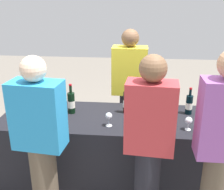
# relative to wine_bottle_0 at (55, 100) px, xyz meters

# --- Properties ---
(ground_plane) EXTENTS (12.00, 12.00, 0.00)m
(ground_plane) POSITION_rel_wine_bottle_0_xyz_m (0.65, -0.16, -0.84)
(ground_plane) COLOR slate
(tasting_table) EXTENTS (2.35, 0.80, 0.74)m
(tasting_table) POSITION_rel_wine_bottle_0_xyz_m (0.65, -0.16, -0.47)
(tasting_table) COLOR black
(tasting_table) RESTS_ON ground_plane
(wine_bottle_0) EXTENTS (0.07, 0.07, 0.29)m
(wine_bottle_0) POSITION_rel_wine_bottle_0_xyz_m (0.00, 0.00, 0.00)
(wine_bottle_0) COLOR black
(wine_bottle_0) RESTS_ON tasting_table
(wine_bottle_1) EXTENTS (0.08, 0.08, 0.33)m
(wine_bottle_1) POSITION_rel_wine_bottle_0_xyz_m (0.21, -0.09, 0.01)
(wine_bottle_1) COLOR black
(wine_bottle_1) RESTS_ON tasting_table
(wine_bottle_2) EXTENTS (0.07, 0.07, 0.33)m
(wine_bottle_2) POSITION_rel_wine_bottle_0_xyz_m (0.80, -0.02, 0.02)
(wine_bottle_2) COLOR black
(wine_bottle_2) RESTS_ON tasting_table
(wine_bottle_3) EXTENTS (0.07, 0.07, 0.30)m
(wine_bottle_3) POSITION_rel_wine_bottle_0_xyz_m (1.47, 0.01, 0.00)
(wine_bottle_3) COLOR black
(wine_bottle_3) RESTS_ON tasting_table
(wine_glass_0) EXTENTS (0.07, 0.07, 0.14)m
(wine_glass_0) POSITION_rel_wine_bottle_0_xyz_m (0.64, -0.36, -0.00)
(wine_glass_0) COLOR silver
(wine_glass_0) RESTS_ON tasting_table
(wine_glass_1) EXTENTS (0.07, 0.07, 0.13)m
(wine_glass_1) POSITION_rel_wine_bottle_0_xyz_m (1.00, -0.24, -0.01)
(wine_glass_1) COLOR silver
(wine_glass_1) RESTS_ON tasting_table
(wine_glass_2) EXTENTS (0.07, 0.07, 0.13)m
(wine_glass_2) POSITION_rel_wine_bottle_0_xyz_m (1.41, -0.37, -0.01)
(wine_glass_2) COLOR silver
(wine_glass_2) RESTS_ON tasting_table
(server_pouring) EXTENTS (0.43, 0.24, 1.58)m
(server_pouring) POSITION_rel_wine_bottle_0_xyz_m (0.81, 0.49, 0.00)
(server_pouring) COLOR black
(server_pouring) RESTS_ON ground_plane
(guest_0) EXTENTS (0.44, 0.27, 1.53)m
(guest_0) POSITION_rel_wine_bottle_0_xyz_m (0.12, -0.82, -0.02)
(guest_0) COLOR brown
(guest_0) RESTS_ON ground_plane
(guest_1) EXTENTS (0.41, 0.25, 1.56)m
(guest_1) POSITION_rel_wine_bottle_0_xyz_m (1.02, -0.81, -0.00)
(guest_1) COLOR black
(guest_1) RESTS_ON ground_plane
(guest_2) EXTENTS (0.38, 0.22, 1.63)m
(guest_2) POSITION_rel_wine_bottle_0_xyz_m (1.55, -0.90, 0.05)
(guest_2) COLOR brown
(guest_2) RESTS_ON ground_plane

